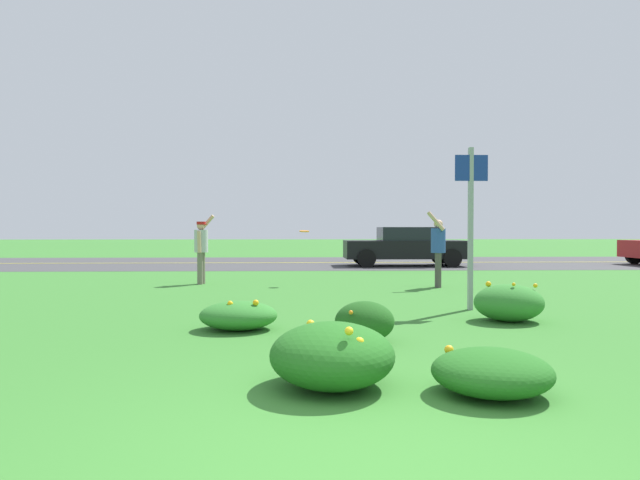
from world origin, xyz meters
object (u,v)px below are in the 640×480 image
(sign_post_near_path, at_px, (471,212))
(car_black_center_left, at_px, (405,246))
(frisbee_orange, at_px, (304,231))
(person_thrower_red_cap_gray_shirt, at_px, (201,246))
(person_catcher_blue_shirt, at_px, (438,247))

(sign_post_near_path, xyz_separation_m, car_black_center_left, (1.07, 11.16, -0.93))
(sign_post_near_path, bearing_deg, frisbee_orange, 123.03)
(frisbee_orange, bearing_deg, person_thrower_red_cap_gray_shirt, 173.39)
(person_catcher_blue_shirt, xyz_separation_m, frisbee_orange, (-3.16, 0.70, 0.36))
(sign_post_near_path, xyz_separation_m, frisbee_orange, (-2.80, 4.31, -0.35))
(sign_post_near_path, relative_size, frisbee_orange, 11.31)
(person_catcher_blue_shirt, height_order, car_black_center_left, person_catcher_blue_shirt)
(sign_post_near_path, relative_size, person_thrower_red_cap_gray_shirt, 1.58)
(sign_post_near_path, bearing_deg, person_catcher_blue_shirt, 84.26)
(person_thrower_red_cap_gray_shirt, distance_m, car_black_center_left, 9.19)
(sign_post_near_path, height_order, person_catcher_blue_shirt, sign_post_near_path)
(car_black_center_left, bearing_deg, sign_post_near_path, -95.46)
(frisbee_orange, xyz_separation_m, car_black_center_left, (3.86, 6.85, -0.59))
(person_thrower_red_cap_gray_shirt, xyz_separation_m, frisbee_orange, (2.58, -0.30, 0.37))
(car_black_center_left, bearing_deg, person_thrower_red_cap_gray_shirt, -134.53)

